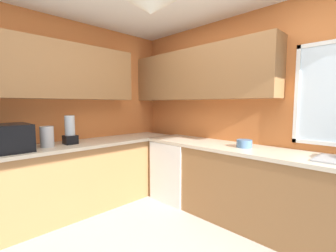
{
  "coord_description": "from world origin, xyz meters",
  "views": [
    {
      "loc": [
        1.31,
        -1.13,
        1.38
      ],
      "look_at": [
        -0.53,
        0.7,
        1.14
      ],
      "focal_mm": 24.55,
      "sensor_mm": 36.0,
      "label": 1
    }
  ],
  "objects_px": {
    "microwave": "(10,138)",
    "bowl": "(244,144)",
    "blender_appliance": "(70,131)",
    "dishwasher": "(179,170)",
    "kettle": "(47,137)"
  },
  "relations": [
    {
      "from": "bowl",
      "to": "dishwasher",
      "type": "bearing_deg",
      "value": -178.28
    },
    {
      "from": "kettle",
      "to": "bowl",
      "type": "xyz_separation_m",
      "value": [
        1.64,
        1.61,
        -0.08
      ]
    },
    {
      "from": "microwave",
      "to": "blender_appliance",
      "type": "xyz_separation_m",
      "value": [
        0.0,
        0.63,
        0.02
      ]
    },
    {
      "from": "microwave",
      "to": "dishwasher",
      "type": "bearing_deg",
      "value": 71.13
    },
    {
      "from": "kettle",
      "to": "blender_appliance",
      "type": "height_order",
      "value": "blender_appliance"
    },
    {
      "from": "microwave",
      "to": "bowl",
      "type": "relative_size",
      "value": 2.76
    },
    {
      "from": "dishwasher",
      "to": "blender_appliance",
      "type": "xyz_separation_m",
      "value": [
        -0.66,
        -1.3,
        0.63
      ]
    },
    {
      "from": "dishwasher",
      "to": "blender_appliance",
      "type": "relative_size",
      "value": 2.33
    },
    {
      "from": "blender_appliance",
      "to": "dishwasher",
      "type": "bearing_deg",
      "value": 63.11
    },
    {
      "from": "dishwasher",
      "to": "bowl",
      "type": "bearing_deg",
      "value": 1.72
    },
    {
      "from": "microwave",
      "to": "bowl",
      "type": "xyz_separation_m",
      "value": [
        1.66,
        1.96,
        -0.1
      ]
    },
    {
      "from": "microwave",
      "to": "bowl",
      "type": "height_order",
      "value": "microwave"
    },
    {
      "from": "bowl",
      "to": "blender_appliance",
      "type": "relative_size",
      "value": 0.48
    },
    {
      "from": "dishwasher",
      "to": "bowl",
      "type": "height_order",
      "value": "bowl"
    },
    {
      "from": "kettle",
      "to": "blender_appliance",
      "type": "distance_m",
      "value": 0.28
    }
  ]
}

